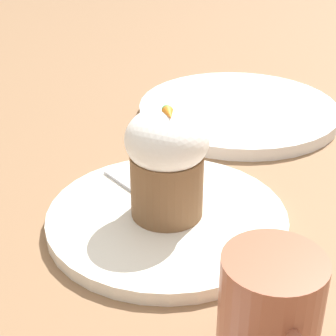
{
  "coord_description": "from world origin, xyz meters",
  "views": [
    {
      "loc": [
        0.48,
        -0.1,
        0.34
      ],
      "look_at": [
        0.0,
        0.0,
        0.07
      ],
      "focal_mm": 60.0,
      "sensor_mm": 36.0,
      "label": 1
    }
  ],
  "objects": [
    {
      "name": "carrot_cake",
      "position": [
        0.0,
        0.0,
        0.08
      ],
      "size": [
        0.08,
        0.08,
        0.12
      ],
      "color": "brown",
      "rests_on": "dessert_plate"
    },
    {
      "name": "ground_plane",
      "position": [
        0.0,
        0.0,
        0.0
      ],
      "size": [
        4.0,
        4.0,
        0.0
      ],
      "primitive_type": "plane",
      "color": "#846042"
    },
    {
      "name": "side_plate",
      "position": [
        -0.26,
        0.17,
        0.01
      ],
      "size": [
        0.3,
        0.3,
        0.02
      ],
      "color": "white",
      "rests_on": "ground_plane"
    },
    {
      "name": "spoon",
      "position": [
        -0.03,
        -0.01,
        0.02
      ],
      "size": [
        0.12,
        0.07,
        0.01
      ],
      "color": "#B7B7BC",
      "rests_on": "dessert_plate"
    },
    {
      "name": "coffee_cup",
      "position": [
        0.21,
        0.03,
        0.05
      ],
      "size": [
        0.1,
        0.07,
        0.1
      ],
      "color": "#9E563D",
      "rests_on": "ground_plane"
    },
    {
      "name": "dessert_plate",
      "position": [
        0.0,
        0.0,
        0.01
      ],
      "size": [
        0.25,
        0.25,
        0.01
      ],
      "color": "white",
      "rests_on": "ground_plane"
    }
  ]
}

